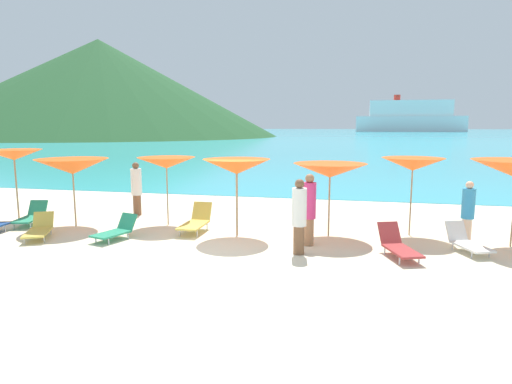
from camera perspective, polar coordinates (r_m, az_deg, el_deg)
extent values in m
cube|color=beige|center=(20.94, 3.28, -0.42)|extent=(50.00, 100.00, 0.30)
cube|color=#38B7CC|center=(238.70, 12.12, 7.67)|extent=(650.00, 440.00, 0.02)
cone|color=#235128|center=(141.71, -19.65, 12.60)|extent=(105.46, 105.46, 28.38)
cylinder|color=#9E7F59|center=(16.77, -28.77, 0.70)|extent=(0.05, 0.05, 2.27)
cone|color=#EF5614|center=(16.68, -29.03, 4.26)|extent=(1.79, 1.79, 0.35)
sphere|color=#9E7F59|center=(16.68, -29.06, 4.67)|extent=(0.07, 0.07, 0.07)
cylinder|color=#9E7F59|center=(14.78, -22.63, -0.33)|extent=(0.05, 0.05, 2.01)
cone|color=#EF5614|center=(14.68, -22.83, 3.09)|extent=(2.38, 2.38, 0.48)
sphere|color=#9E7F59|center=(14.67, -22.86, 3.67)|extent=(0.07, 0.07, 0.07)
cylinder|color=#9E7F59|center=(14.14, -11.49, -0.08)|extent=(0.04, 0.04, 2.07)
cone|color=#EF5614|center=(14.03, -11.60, 3.76)|extent=(1.90, 1.90, 0.35)
sphere|color=#9E7F59|center=(14.02, -11.62, 4.23)|extent=(0.07, 0.07, 0.07)
cylinder|color=#9E7F59|center=(12.47, -2.51, -1.00)|extent=(0.06, 0.06, 2.10)
cone|color=#EF5614|center=(12.35, -2.54, 3.33)|extent=(2.02, 2.02, 0.43)
sphere|color=#9E7F59|center=(12.33, -2.54, 3.96)|extent=(0.07, 0.07, 0.07)
cylinder|color=#9E7F59|center=(12.59, 9.52, -1.27)|extent=(0.05, 0.05, 1.99)
cone|color=#EF5614|center=(12.47, 9.62, 2.79)|extent=(2.25, 2.25, 0.40)
sphere|color=#9E7F59|center=(12.45, 9.64, 3.39)|extent=(0.07, 0.07, 0.07)
cylinder|color=#9E7F59|center=(13.28, 19.56, -0.80)|extent=(0.04, 0.04, 2.15)
cone|color=#EF5614|center=(13.17, 19.77, 3.42)|extent=(1.76, 1.76, 0.37)
sphere|color=#9E7F59|center=(13.16, 19.80, 3.95)|extent=(0.07, 0.07, 0.07)
cube|color=#D8BF4C|center=(13.64, -26.59, -4.73)|extent=(1.06, 1.35, 0.05)
cube|color=#D8BF4C|center=(14.31, -25.98, -3.25)|extent=(0.63, 0.52, 0.44)
cylinder|color=silver|center=(13.35, -27.95, -5.59)|extent=(0.04, 0.04, 0.17)
cylinder|color=silver|center=(13.24, -25.90, -5.57)|extent=(0.04, 0.04, 0.17)
cylinder|color=silver|center=(14.16, -27.10, -4.76)|extent=(0.04, 0.04, 0.17)
cylinder|color=silver|center=(14.06, -25.16, -4.73)|extent=(0.04, 0.04, 0.17)
cube|color=#A53333|center=(10.97, 18.54, -7.29)|extent=(0.92, 1.28, 0.05)
cube|color=#A53333|center=(11.56, 17.00, -5.14)|extent=(0.62, 0.53, 0.52)
cylinder|color=silver|center=(10.59, 18.21, -8.51)|extent=(0.04, 0.04, 0.19)
cylinder|color=silver|center=(10.79, 20.49, -8.30)|extent=(0.04, 0.04, 0.19)
cylinder|color=silver|center=(11.29, 16.44, -7.36)|extent=(0.04, 0.04, 0.19)
cylinder|color=silver|center=(11.49, 18.61, -7.19)|extent=(0.04, 0.04, 0.19)
cube|color=#268C66|center=(12.70, -18.43, -5.20)|extent=(0.84, 1.13, 0.05)
cube|color=#268C66|center=(13.07, -16.44, -3.74)|extent=(0.61, 0.44, 0.46)
cylinder|color=silver|center=(12.71, -20.17, -5.79)|extent=(0.04, 0.04, 0.17)
cylinder|color=silver|center=(12.35, -18.66, -6.13)|extent=(0.04, 0.04, 0.17)
cylinder|color=silver|center=(13.16, -17.85, -5.19)|extent=(0.04, 0.04, 0.17)
cylinder|color=silver|center=(12.81, -16.33, -5.49)|extent=(0.04, 0.04, 0.17)
cube|color=white|center=(12.09, 26.33, -6.40)|extent=(0.91, 1.20, 0.05)
cube|color=white|center=(12.55, 24.65, -4.63)|extent=(0.59, 0.46, 0.50)
cylinder|color=silver|center=(11.73, 26.31, -7.38)|extent=(0.04, 0.04, 0.16)
cylinder|color=silver|center=(12.00, 28.11, -7.16)|extent=(0.04, 0.04, 0.16)
cylinder|color=silver|center=(12.32, 24.27, -6.51)|extent=(0.04, 0.04, 0.16)
cylinder|color=silver|center=(12.58, 26.03, -6.32)|extent=(0.04, 0.04, 0.16)
cube|color=#D8BF4C|center=(13.00, -8.17, -4.29)|extent=(0.64, 1.29, 0.05)
cube|color=#D8BF4C|center=(13.66, -7.07, -2.50)|extent=(0.59, 0.34, 0.55)
cylinder|color=silver|center=(12.74, -9.91, -5.22)|extent=(0.04, 0.04, 0.22)
cylinder|color=silver|center=(12.56, -7.68, -5.37)|extent=(0.04, 0.04, 0.22)
cylinder|color=silver|center=(13.56, -8.50, -4.35)|extent=(0.04, 0.04, 0.22)
cylinder|color=silver|center=(13.39, -6.39, -4.48)|extent=(0.04, 0.04, 0.22)
cylinder|color=silver|center=(15.06, -29.91, -4.16)|extent=(0.04, 0.04, 0.20)
cube|color=#268C66|center=(15.54, -27.63, -3.19)|extent=(0.83, 1.20, 0.05)
cube|color=#268C66|center=(16.10, -26.56, -1.88)|extent=(0.63, 0.44, 0.50)
cylinder|color=silver|center=(15.39, -29.02, -3.86)|extent=(0.04, 0.04, 0.19)
cylinder|color=silver|center=(15.15, -27.33, -3.92)|extent=(0.04, 0.04, 0.19)
cylinder|color=silver|center=(16.05, -27.70, -3.29)|extent=(0.04, 0.04, 0.19)
cylinder|color=silver|center=(15.82, -26.06, -3.33)|extent=(0.04, 0.04, 0.19)
cylinder|color=#A3704C|center=(11.66, 6.90, -5.18)|extent=(0.26, 0.26, 0.73)
cylinder|color=#D83372|center=(11.48, 6.97, -1.11)|extent=(0.35, 0.35, 0.95)
sphere|color=#A3704C|center=(11.40, 7.02, 1.77)|extent=(0.24, 0.24, 0.24)
cylinder|color=beige|center=(13.32, 25.75, -4.45)|extent=(0.25, 0.25, 0.64)
cylinder|color=#3399D8|center=(13.19, 25.96, -1.35)|extent=(0.34, 0.34, 0.83)
sphere|color=beige|center=(13.12, 26.10, 0.82)|extent=(0.21, 0.21, 0.21)
cylinder|color=brown|center=(10.85, 5.60, -6.24)|extent=(0.27, 0.27, 0.72)
cylinder|color=white|center=(10.67, 5.67, -1.97)|extent=(0.36, 0.36, 0.93)
sphere|color=brown|center=(10.58, 5.71, 1.07)|extent=(0.23, 0.23, 0.23)
cylinder|color=brown|center=(16.04, -15.23, -1.64)|extent=(0.28, 0.28, 0.72)
cylinder|color=white|center=(15.92, -15.35, 1.29)|extent=(0.37, 0.37, 0.94)
sphere|color=brown|center=(15.86, -15.43, 3.34)|extent=(0.23, 0.23, 0.23)
cube|color=white|center=(254.33, 19.38, 8.37)|extent=(56.85, 10.09, 8.34)
cube|color=white|center=(254.51, 19.48, 10.26)|extent=(42.64, 8.26, 8.46)
cylinder|color=red|center=(254.13, 17.92, 11.63)|extent=(3.44, 3.44, 3.00)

